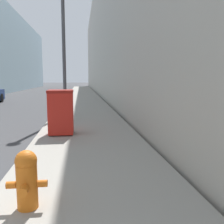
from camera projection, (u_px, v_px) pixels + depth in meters
The scene contains 5 objects.
sidewalk_right at pixel (83, 99), 20.11m from camera, with size 2.95×60.00×0.12m.
building_right_stone at pixel (149, 38), 28.08m from camera, with size 12.00×60.00×12.49m.
fire_hydrant at pixel (27, 178), 3.10m from camera, with size 0.50×0.38×0.75m.
trash_bin at pixel (61, 112), 7.24m from camera, with size 0.72×0.70×1.29m.
lamppost at pixel (63, 28), 10.43m from camera, with size 0.36×0.36×6.71m.
Camera 1 is at (4.58, -2.20, 1.75)m, focal length 40.00 mm.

